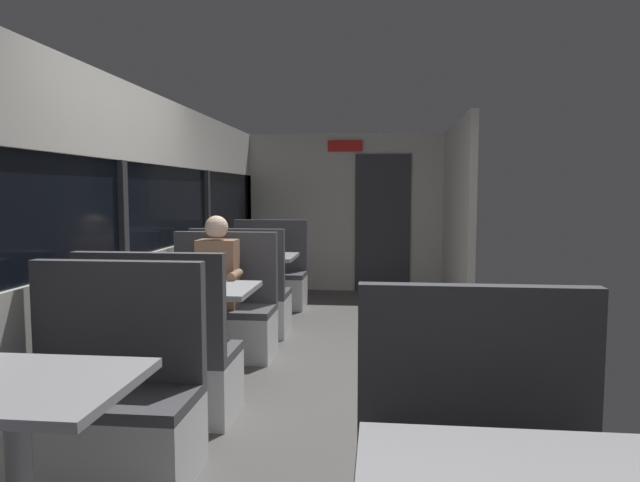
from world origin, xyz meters
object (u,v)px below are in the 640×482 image
at_px(bench_far_window_facing_entry, 268,281).
at_px(dining_table_far_window, 256,264).
at_px(dining_table_near_window, 16,406).
at_px(bench_mid_window_facing_entry, 221,319).
at_px(bench_near_window_facing_entry, 106,413).
at_px(dining_table_mid_window, 195,300).
at_px(bench_far_window_facing_end, 242,303).
at_px(seated_passenger, 219,298).
at_px(bench_mid_window_facing_end, 161,368).

bearing_deg(bench_far_window_facing_entry, dining_table_far_window, -90.00).
relative_size(dining_table_near_window, dining_table_far_window, 1.00).
xyz_separation_m(bench_mid_window_facing_entry, bench_far_window_facing_entry, (0.00, 2.15, 0.00)).
bearing_deg(bench_near_window_facing_entry, dining_table_far_window, 90.00).
bearing_deg(bench_far_window_facing_entry, dining_table_mid_window, -90.00).
xyz_separation_m(bench_near_window_facing_entry, dining_table_far_window, (0.00, 3.59, 0.31)).
height_order(bench_mid_window_facing_entry, bench_far_window_facing_end, same).
distance_m(dining_table_mid_window, seated_passenger, 0.64).
height_order(dining_table_mid_window, bench_far_window_facing_entry, bench_far_window_facing_entry).
distance_m(bench_mid_window_facing_end, bench_mid_window_facing_entry, 1.40).
distance_m(dining_table_mid_window, bench_far_window_facing_end, 1.48).
relative_size(bench_mid_window_facing_end, bench_far_window_facing_entry, 1.00).
bearing_deg(dining_table_far_window, bench_mid_window_facing_entry, -90.00).
relative_size(bench_far_window_facing_end, seated_passenger, 0.87).
bearing_deg(bench_mid_window_facing_end, bench_mid_window_facing_entry, 90.00).
relative_size(dining_table_mid_window, bench_mid_window_facing_end, 0.82).
relative_size(dining_table_far_window, bench_far_window_facing_entry, 0.82).
height_order(bench_far_window_facing_end, bench_far_window_facing_entry, same).
bearing_deg(dining_table_far_window, bench_far_window_facing_entry, 90.00).
relative_size(dining_table_near_window, dining_table_mid_window, 1.00).
distance_m(bench_mid_window_facing_end, bench_far_window_facing_entry, 3.54).
relative_size(bench_near_window_facing_entry, dining_table_mid_window, 1.22).
bearing_deg(bench_mid_window_facing_end, seated_passenger, 90.00).
xyz_separation_m(bench_near_window_facing_entry, bench_mid_window_facing_end, (0.00, 0.75, 0.00)).
relative_size(dining_table_mid_window, seated_passenger, 0.71).
bearing_deg(bench_mid_window_facing_entry, bench_near_window_facing_entry, -90.00).
height_order(dining_table_far_window, bench_far_window_facing_end, bench_far_window_facing_end).
bearing_deg(dining_table_far_window, dining_table_near_window, -90.00).
height_order(dining_table_near_window, seated_passenger, seated_passenger).
height_order(bench_mid_window_facing_entry, seated_passenger, seated_passenger).
bearing_deg(dining_table_near_window, seated_passenger, 90.00).
xyz_separation_m(bench_far_window_facing_entry, seated_passenger, (0.00, -2.22, 0.21)).
height_order(dining_table_mid_window, dining_table_far_window, same).
distance_m(dining_table_near_window, bench_mid_window_facing_end, 1.48).
bearing_deg(seated_passenger, dining_table_near_window, -90.00).
distance_m(dining_table_near_window, bench_near_window_facing_entry, 0.77).
xyz_separation_m(dining_table_near_window, dining_table_far_window, (0.00, 4.29, 0.00)).
bearing_deg(seated_passenger, dining_table_mid_window, -90.00).
bearing_deg(bench_mid_window_facing_entry, bench_mid_window_facing_end, -90.00).
xyz_separation_m(bench_near_window_facing_entry, seated_passenger, (0.00, 2.07, 0.21)).
xyz_separation_m(bench_near_window_facing_entry, bench_far_window_facing_entry, (0.00, 4.29, 0.00)).
xyz_separation_m(dining_table_far_window, bench_far_window_facing_end, (0.00, -0.70, -0.31)).
xyz_separation_m(dining_table_mid_window, bench_mid_window_facing_end, (0.00, -0.70, -0.31)).
relative_size(dining_table_near_window, bench_mid_window_facing_entry, 0.82).
xyz_separation_m(bench_mid_window_facing_end, bench_far_window_facing_entry, (0.00, 3.54, 0.00)).
height_order(bench_mid_window_facing_entry, bench_far_window_facing_entry, same).
distance_m(dining_table_near_window, bench_far_window_facing_entry, 5.00).
height_order(bench_far_window_facing_entry, seated_passenger, seated_passenger).
relative_size(bench_mid_window_facing_end, bench_far_window_facing_end, 1.00).
bearing_deg(dining_table_far_window, bench_far_window_facing_end, -90.00).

